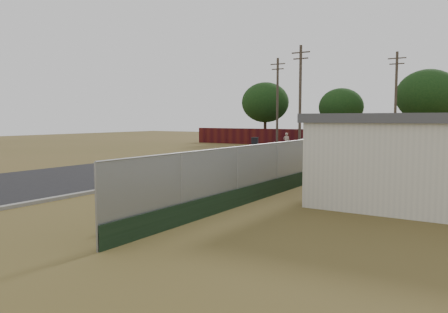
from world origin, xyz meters
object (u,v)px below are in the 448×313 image
Objects in this scene: pickup_truck at (334,146)px; pedestrian at (286,142)px; trash_bin at (255,143)px; mailbox at (209,157)px; fire_hydrant at (139,210)px.

pickup_truck is 3.81× the size of pedestrian.
mailbox is at bearing -68.16° from trash_bin.
pickup_truck is 11.49m from trash_bin.
fire_hydrant is at bearing -175.74° from pickup_truck.
pickup_truck reaches higher than trash_bin.
fire_hydrant is 31.60m from trash_bin.
pedestrian reaches higher than trash_bin.
pedestrian reaches higher than fire_hydrant.
fire_hydrant is 0.55× the size of pedestrian.
mailbox is 0.68× the size of pedestrian.
pickup_truck is 7.62m from pedestrian.
pickup_truck is (-2.34, 23.40, 0.45)m from fire_hydrant.
fire_hydrant is 0.14× the size of pickup_truck.
trash_bin is (-7.56, 18.85, -0.33)m from mailbox.
fire_hydrant is 23.52m from pickup_truck.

